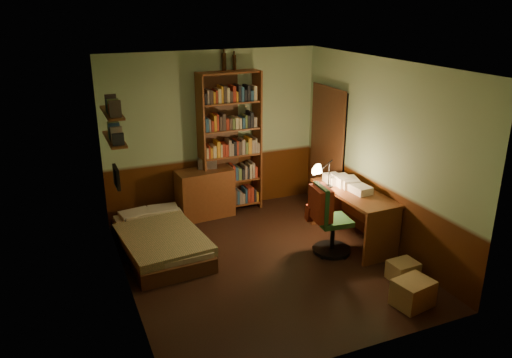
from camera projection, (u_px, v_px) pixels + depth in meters
name	position (u px, v px, depth m)	size (l,w,h in m)	color
floor	(263.00, 263.00, 6.68)	(3.50, 4.00, 0.02)	black
ceiling	(264.00, 64.00, 5.79)	(3.50, 4.00, 0.02)	silver
wall_back	(213.00, 133.00, 7.97)	(3.50, 0.02, 2.60)	#91B187
wall_left	(120.00, 190.00, 5.58)	(0.02, 4.00, 2.60)	#91B187
wall_right	(380.00, 154.00, 6.88)	(0.02, 4.00, 2.60)	#91B187
wall_front	(354.00, 236.00, 4.49)	(3.50, 0.02, 2.60)	#91B187
doorway	(328.00, 151.00, 8.09)	(0.06, 0.90, 2.00)	black
door_trim	(326.00, 151.00, 8.08)	(0.02, 0.98, 2.08)	#452615
bed	(160.00, 233.00, 6.89)	(0.97, 1.82, 0.54)	#5C6F41
dresser	(205.00, 193.00, 7.98)	(0.88, 0.44, 0.78)	brown
mini_stereo	(207.00, 162.00, 7.96)	(0.29, 0.23, 0.16)	#B2B2B7
bookshelf	(230.00, 144.00, 7.97)	(0.98, 0.30, 2.28)	brown
bottle_left	(224.00, 62.00, 7.62)	(0.07, 0.07, 0.26)	black
bottle_right	(234.00, 62.00, 7.69)	(0.06, 0.06, 0.23)	black
desk	(353.00, 216.00, 7.15)	(0.59, 1.43, 0.77)	brown
paper_stack	(349.00, 182.00, 7.18)	(0.23, 0.32, 0.13)	silver
desk_lamp	(329.00, 169.00, 7.09)	(0.16, 0.16, 0.55)	black
office_chair	(333.00, 218.00, 6.77)	(0.51, 0.45, 1.02)	#275829
red_jacket	(317.00, 164.00, 6.62)	(0.21, 0.38, 0.45)	#A33520
wall_shelf_lower	(115.00, 139.00, 6.48)	(0.20, 0.90, 0.03)	brown
wall_shelf_upper	(112.00, 113.00, 6.36)	(0.20, 0.90, 0.03)	brown
framed_picture	(116.00, 177.00, 6.14)	(0.04, 0.32, 0.26)	black
cardboard_box_a	(413.00, 293.00, 5.68)	(0.42, 0.34, 0.32)	tan
cardboard_box_b	(403.00, 271.00, 6.23)	(0.34, 0.28, 0.24)	tan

